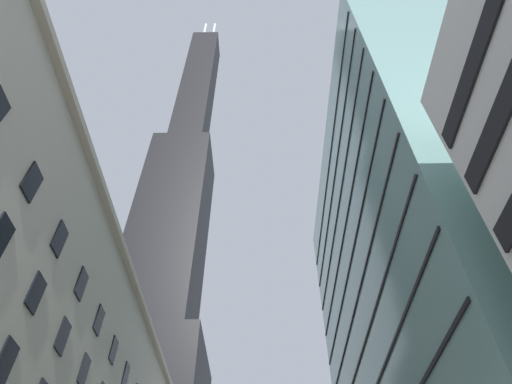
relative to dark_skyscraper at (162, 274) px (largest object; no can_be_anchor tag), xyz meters
name	(u,v)px	position (x,y,z in m)	size (l,w,h in m)	color
dark_skyscraper	(162,274)	(0.00, 0.00, 0.00)	(24.33, 24.33, 213.75)	black
glass_office_midrise	(433,299)	(39.47, -48.39, -39.26)	(14.67, 39.83, 49.59)	gray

